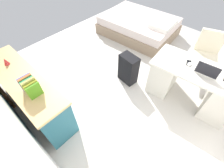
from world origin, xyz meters
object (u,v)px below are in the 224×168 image
object	(u,v)px
computer_mouse	(190,64)
desk	(192,84)
office_chair	(203,58)
bed	(139,26)
credenza	(31,94)
cell_phone_by_mouse	(189,63)
figurine_small	(6,61)
suitcase_black	(128,69)
laptop	(207,71)

from	to	relation	value
computer_mouse	desk	bearing A→B (deg)	177.18
office_chair	bed	world-z (taller)	office_chair
desk	credenza	distance (m)	2.71
credenza	cell_phone_by_mouse	world-z (taller)	credenza
figurine_small	bed	bearing A→B (deg)	-94.46
office_chair	suitcase_black	distance (m)	1.50
cell_phone_by_mouse	figurine_small	xyz separation A→B (m)	(2.03, 2.01, 0.11)
desk	credenza	size ratio (longest dim) A/B	0.83
cell_phone_by_mouse	laptop	bearing A→B (deg)	151.37
credenza	figurine_small	bearing A→B (deg)	0.22
office_chair	cell_phone_by_mouse	world-z (taller)	office_chair
suitcase_black	figurine_small	distance (m)	2.05
desk	suitcase_black	bearing A→B (deg)	19.13
bed	computer_mouse	world-z (taller)	computer_mouse
bed	computer_mouse	bearing A→B (deg)	146.26
cell_phone_by_mouse	bed	bearing A→B (deg)	-52.88
laptop	figurine_small	xyz separation A→B (m)	(2.32, 1.97, 0.07)
credenza	suitcase_black	size ratio (longest dim) A/B	2.96
credenza	laptop	world-z (taller)	laptop
office_chair	credenza	world-z (taller)	office_chair
laptop	computer_mouse	size ratio (longest dim) A/B	3.31
office_chair	cell_phone_by_mouse	size ratio (longest dim) A/B	6.91
desk	laptop	bearing A→B (deg)	164.44
figurine_small	cell_phone_by_mouse	bearing A→B (deg)	-135.27
suitcase_black	laptop	distance (m)	1.32
suitcase_black	figurine_small	xyz separation A→B (m)	(1.15, 1.61, 0.54)
laptop	computer_mouse	xyz separation A→B (m)	(0.26, -0.01, -0.03)
credenza	bed	distance (m)	3.20
suitcase_black	figurine_small	bearing A→B (deg)	61.22
desk	cell_phone_by_mouse	distance (m)	0.41
suitcase_black	computer_mouse	bearing A→B (deg)	-151.43
bed	suitcase_black	world-z (taller)	suitcase_black
laptop	bed	bearing A→B (deg)	-30.55
desk	office_chair	size ratio (longest dim) A/B	1.60
credenza	laptop	xyz separation A→B (m)	(-1.92, -1.97, 0.38)
office_chair	figurine_small	xyz separation A→B (m)	(2.11, 2.77, 0.43)
figurine_small	laptop	bearing A→B (deg)	-139.69
credenza	laptop	distance (m)	2.77
credenza	cell_phone_by_mouse	xyz separation A→B (m)	(-1.63, -2.01, 0.34)
desk	suitcase_black	xyz separation A→B (m)	(1.09, 0.38, -0.08)
computer_mouse	figurine_small	distance (m)	2.86
bed	office_chair	bearing A→B (deg)	167.16
desk	cell_phone_by_mouse	size ratio (longest dim) A/B	11.03
laptop	computer_mouse	bearing A→B (deg)	-3.21
laptop	figurine_small	bearing A→B (deg)	40.31
laptop	cell_phone_by_mouse	distance (m)	0.29
bed	figurine_small	bearing A→B (deg)	85.54
credenza	cell_phone_by_mouse	bearing A→B (deg)	-129.02
laptop	computer_mouse	distance (m)	0.27
cell_phone_by_mouse	office_chair	bearing A→B (deg)	-114.95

